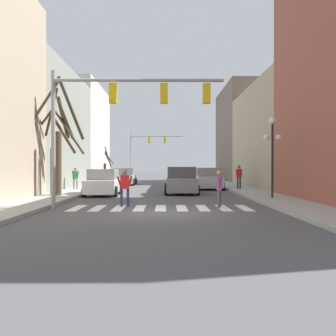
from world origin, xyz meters
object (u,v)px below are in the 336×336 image
object	(u,v)px
traffic_signal_far	(146,146)
street_tree_left_far	(55,157)
traffic_signal_near	(119,106)
car_parked_left_far	(208,179)
car_parked_left_near	(103,183)
pedestrian_crossing_street	(239,175)
street_lamp_right_corner	(272,141)
car_parked_right_mid	(125,177)
street_tree_left_near	(59,140)
car_at_intersection	(178,177)
street_tree_right_mid	(106,168)
pedestrian_near_right_corner	(75,176)
car_parked_right_far	(195,175)
pedestrian_waiting_at_curb	(219,185)
car_driving_away_lane	(181,181)
pedestrian_on_left_sidewalk	(125,184)

from	to	relation	value
traffic_signal_far	street_tree_left_far	distance (m)	31.19
traffic_signal_near	car_parked_left_far	world-z (taller)	traffic_signal_near
car_parked_left_near	pedestrian_crossing_street	world-z (taller)	pedestrian_crossing_street
street_lamp_right_corner	car_parked_right_mid	bearing A→B (deg)	118.64
traffic_signal_far	car_parked_right_mid	distance (m)	16.75
street_tree_left_near	street_tree_left_far	xyz separation A→B (m)	(-0.42, 0.57, -0.96)
car_at_intersection	car_parked_left_near	distance (m)	13.16
street_tree_right_mid	car_parked_right_mid	bearing A→B (deg)	-33.34
car_parked_left_near	pedestrian_near_right_corner	world-z (taller)	pedestrian_near_right_corner
car_parked_right_mid	car_parked_right_far	bearing A→B (deg)	-42.28
traffic_signal_near	pedestrian_crossing_street	distance (m)	15.00
car_parked_left_near	street_tree_left_far	distance (m)	3.28
car_parked_left_far	pedestrian_near_right_corner	bearing A→B (deg)	103.21
car_parked_right_far	traffic_signal_near	bearing A→B (deg)	169.50
car_parked_left_far	car_at_intersection	bearing A→B (deg)	20.73
car_parked_right_mid	street_tree_left_near	distance (m)	15.55
car_parked_left_near	car_at_intersection	bearing A→B (deg)	-22.37
pedestrian_waiting_at_curb	street_tree_right_mid	xyz separation A→B (m)	(-8.21, 21.90, 0.70)
pedestrian_near_right_corner	street_tree_right_mid	distance (m)	10.68
traffic_signal_far	traffic_signal_near	bearing A→B (deg)	-89.02
pedestrian_crossing_street	street_tree_left_far	size ratio (longest dim) A/B	0.34
car_parked_right_far	street_tree_left_far	bearing A→B (deg)	156.33
car_driving_away_lane	pedestrian_waiting_at_curb	xyz separation A→B (m)	(1.31, -8.46, 0.14)
street_lamp_right_corner	street_tree_left_near	xyz separation A→B (m)	(-11.62, 2.03, 0.16)
traffic_signal_far	street_tree_left_far	size ratio (longest dim) A/B	1.43
car_at_intersection	street_tree_left_far	distance (m)	15.45
car_at_intersection	pedestrian_near_right_corner	world-z (taller)	pedestrian_near_right_corner
pedestrian_waiting_at_curb	traffic_signal_near	bearing A→B (deg)	-67.41
car_parked_right_mid	street_lamp_right_corner	bearing A→B (deg)	-151.36
car_parked_left_far	street_tree_left_near	size ratio (longest dim) A/B	0.65
car_parked_left_near	car_driving_away_lane	bearing A→B (deg)	-74.25
car_driving_away_lane	pedestrian_on_left_sidewalk	distance (m)	8.50
pedestrian_waiting_at_curb	street_tree_right_mid	bearing A→B (deg)	-144.47
traffic_signal_near	car_parked_left_near	size ratio (longest dim) A/B	1.75
street_lamp_right_corner	pedestrian_crossing_street	distance (m)	8.94
traffic_signal_far	street_tree_left_near	distance (m)	31.65
street_lamp_right_corner	street_tree_left_near	distance (m)	11.79
car_driving_away_lane	street_tree_left_far	world-z (taller)	street_tree_left_far
car_parked_right_mid	pedestrian_crossing_street	distance (m)	12.60
street_lamp_right_corner	car_parked_left_near	world-z (taller)	street_lamp_right_corner
car_parked_right_far	street_tree_left_far	size ratio (longest dim) A/B	0.88
traffic_signal_near	street_lamp_right_corner	world-z (taller)	traffic_signal_near
street_tree_left_near	traffic_signal_near	bearing A→B (deg)	-55.51
pedestrian_crossing_street	street_tree_left_far	world-z (taller)	street_tree_left_far
car_parked_left_near	pedestrian_near_right_corner	distance (m)	4.94
car_parked_left_far	street_tree_left_far	world-z (taller)	street_tree_left_far
car_at_intersection	pedestrian_crossing_street	size ratio (longest dim) A/B	2.53
car_parked_right_far	pedestrian_waiting_at_curb	size ratio (longest dim) A/B	2.75
car_parked_right_far	street_tree_left_near	world-z (taller)	street_tree_left_near
car_at_intersection	street_tree_left_near	size ratio (longest dim) A/B	0.64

